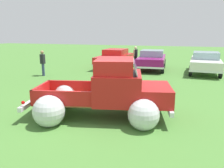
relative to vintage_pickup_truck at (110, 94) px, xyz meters
The scene contains 7 objects.
ground_plane 0.85m from the vintage_pickup_truck, 167.36° to the right, with size 80.00×80.00×0.00m, color #477A33.
vintage_pickup_truck is the anchor object (origin of this frame).
show_car_0 10.58m from the vintage_pickup_truck, 106.35° to the left, with size 1.98×4.76×1.43m.
show_car_1 10.02m from the vintage_pickup_truck, 90.35° to the left, with size 2.16×4.38×1.43m.
show_car_2 10.20m from the vintage_pickup_truck, 69.29° to the left, with size 2.14×4.38×1.43m.
spectator_0 8.34m from the vintage_pickup_truck, 139.41° to the left, with size 0.48×0.48×1.61m.
spectator_1 11.25m from the vintage_pickup_truck, 97.92° to the left, with size 0.44×0.53×1.61m.
Camera 1 is at (2.61, -6.59, 2.74)m, focal length 35.84 mm.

